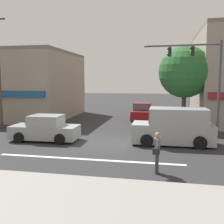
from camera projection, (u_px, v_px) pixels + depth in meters
The scene contains 10 objects.
ground_plane at pixel (104, 142), 15.72m from camera, with size 120.00×120.00×0.00m, color #2B2B2D.
lane_marking_stripe at pixel (88, 159), 12.31m from camera, with size 9.00×0.24×0.01m, color silver.
sidewalk_curb at pixel (38, 208), 7.43m from camera, with size 40.00×5.00×0.16m, color gray.
building_left_block at pixel (6, 85), 26.95m from camera, with size 13.80×9.93×6.48m.
street_tree at pixel (185, 72), 20.31m from camera, with size 4.04×4.04×6.38m.
traffic_light_mast at pixel (204, 73), 16.73m from camera, with size 4.88×0.49×6.20m.
sedan_crossing_center at pixel (45, 129), 16.12m from camera, with size 4.14×1.95×1.58m.
sedan_crossing_rightbound at pixel (142, 112), 24.83m from camera, with size 1.95×4.14×1.58m.
van_crossing_leftbound at pixel (174, 127), 15.13m from camera, with size 4.63×2.09×2.11m.
pedestrian_foreground_with_bag at pixel (157, 150), 10.34m from camera, with size 0.29×0.67×1.67m.
Camera 1 is at (3.40, -15.02, 3.69)m, focal length 42.00 mm.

